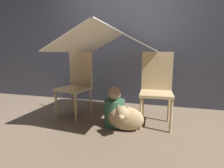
# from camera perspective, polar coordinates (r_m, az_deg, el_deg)

# --- Properties ---
(ground_plane) EXTENTS (8.80, 8.80, 0.00)m
(ground_plane) POSITION_cam_1_polar(r_m,az_deg,el_deg) (2.57, -0.83, -12.97)
(ground_plane) COLOR #7A6651
(wall_back) EXTENTS (7.00, 0.05, 2.50)m
(wall_back) POSITION_cam_1_polar(r_m,az_deg,el_deg) (3.52, 4.79, 13.93)
(wall_back) COLOR #3D3D47
(wall_back) RESTS_ON ground_plane
(chair_left) EXTENTS (0.51, 0.51, 1.02)m
(chair_left) POSITION_cam_1_polar(r_m,az_deg,el_deg) (2.84, -11.45, 0.64)
(chair_left) COLOR #D1B27F
(chair_left) RESTS_ON ground_plane
(chair_right) EXTENTS (0.45, 0.45, 1.02)m
(chair_right) POSITION_cam_1_polar(r_m,az_deg,el_deg) (2.53, 14.32, -0.58)
(chair_right) COLOR #D1B27F
(chair_right) RESTS_ON ground_plane
(sheet_canopy) EXTENTS (1.26, 1.48, 0.34)m
(sheet_canopy) POSITION_cam_1_polar(r_m,az_deg,el_deg) (2.50, -0.00, 14.30)
(sheet_canopy) COLOR silver
(person_front) EXTENTS (0.29, 0.29, 0.55)m
(person_front) POSITION_cam_1_polar(r_m,az_deg,el_deg) (2.45, 0.81, -8.38)
(person_front) COLOR #38664C
(person_front) RESTS_ON ground_plane
(dog) EXTENTS (0.48, 0.41, 0.41)m
(dog) POSITION_cam_1_polar(r_m,az_deg,el_deg) (2.29, 4.29, -10.85)
(dog) COLOR tan
(dog) RESTS_ON ground_plane
(floor_cushion) EXTENTS (0.43, 0.34, 0.10)m
(floor_cushion) POSITION_cam_1_polar(r_m,az_deg,el_deg) (2.74, 4.11, -10.35)
(floor_cushion) COLOR #4C7FB2
(floor_cushion) RESTS_ON ground_plane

